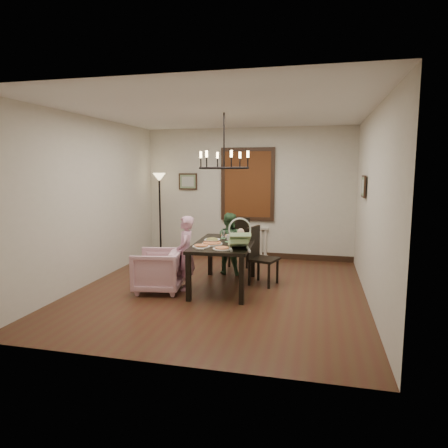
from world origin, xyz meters
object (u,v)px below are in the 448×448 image
at_px(seated_man, 228,249).
at_px(floor_lamp, 160,216).
at_px(chair_far, 235,244).
at_px(baby_bouncer, 239,239).
at_px(elderly_woman, 186,259).
at_px(dining_table, 224,248).
at_px(chair_right, 264,256).
at_px(drinking_glass, 233,238).
at_px(armchair, 158,271).

relative_size(seated_man, floor_lamp, 0.53).
distance_m(chair_far, baby_bouncer, 1.74).
bearing_deg(elderly_woman, dining_table, 98.28).
height_order(dining_table, chair_right, chair_right).
bearing_deg(drinking_glass, chair_far, 99.88).
relative_size(baby_bouncer, drinking_glass, 3.88).
bearing_deg(chair_far, armchair, -113.74).
height_order(dining_table, floor_lamp, floor_lamp).
xyz_separation_m(chair_right, seated_man, (-0.73, 0.54, -0.02)).
bearing_deg(seated_man, elderly_woman, 71.73).
bearing_deg(seated_man, floor_lamp, -27.45).
xyz_separation_m(dining_table, chair_far, (-0.06, 1.17, -0.17)).
distance_m(armchair, drinking_glass, 1.32).
distance_m(armchair, elderly_woman, 0.47).
height_order(chair_far, baby_bouncer, baby_bouncer).
distance_m(seated_man, floor_lamp, 2.17).
bearing_deg(elderly_woman, baby_bouncer, 62.39).
bearing_deg(dining_table, floor_lamp, 130.93).
distance_m(elderly_woman, baby_bouncer, 1.05).
distance_m(elderly_woman, seated_man, 1.19).
height_order(seated_man, baby_bouncer, baby_bouncer).
bearing_deg(drinking_glass, seated_man, 108.17).
bearing_deg(baby_bouncer, dining_table, 109.20).
distance_m(dining_table, drinking_glass, 0.23).
relative_size(dining_table, chair_right, 1.69).
height_order(chair_right, seated_man, chair_right).
bearing_deg(chair_far, baby_bouncer, -69.79).
distance_m(chair_far, floor_lamp, 2.08).
xyz_separation_m(armchair, drinking_glass, (1.11, 0.53, 0.49)).
relative_size(baby_bouncer, floor_lamp, 0.27).
bearing_deg(chair_right, seated_man, 70.43).
bearing_deg(floor_lamp, armchair, -68.54).
bearing_deg(drinking_glass, elderly_woman, -154.70).
relative_size(chair_far, drinking_glass, 8.01).
bearing_deg(chair_right, dining_table, 136.15).
xyz_separation_m(dining_table, baby_bouncer, (0.34, -0.47, 0.24)).
bearing_deg(elderly_woman, floor_lamp, -161.10).
height_order(dining_table, seated_man, seated_man).
xyz_separation_m(armchair, floor_lamp, (-0.95, 2.41, 0.57)).
bearing_deg(elderly_woman, armchair, -76.56).
bearing_deg(baby_bouncer, elderly_woman, 147.92).
relative_size(armchair, elderly_woman, 0.74).
bearing_deg(elderly_woman, drinking_glass, 102.92).
xyz_separation_m(dining_table, floor_lamp, (-1.93, 2.00, 0.23)).
bearing_deg(chair_far, drinking_glass, -73.65).
xyz_separation_m(elderly_woman, drinking_glass, (0.71, 0.33, 0.32)).
height_order(armchair, drinking_glass, drinking_glass).
relative_size(chair_far, armchair, 1.37).
bearing_deg(seated_man, baby_bouncer, 113.56).
distance_m(baby_bouncer, floor_lamp, 3.36).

